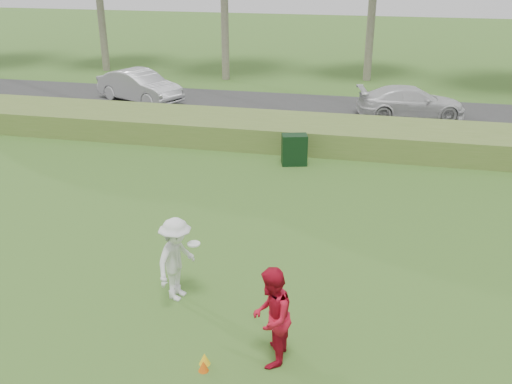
% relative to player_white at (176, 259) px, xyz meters
% --- Properties ---
extents(ground, '(120.00, 120.00, 0.00)m').
position_rel_player_white_xyz_m(ground, '(1.04, -0.96, -0.93)').
color(ground, '#336020').
rests_on(ground, ground).
extents(reed_strip, '(80.00, 3.00, 0.90)m').
position_rel_player_white_xyz_m(reed_strip, '(1.04, 11.04, -0.48)').
color(reed_strip, '#54712D').
rests_on(reed_strip, ground).
extents(park_road, '(80.00, 6.00, 0.06)m').
position_rel_player_white_xyz_m(park_road, '(1.04, 16.04, -0.90)').
color(park_road, '#2D2D2D').
rests_on(park_road, ground).
extents(player_white, '(1.01, 1.33, 1.86)m').
position_rel_player_white_xyz_m(player_white, '(0.00, 0.00, 0.00)').
color(player_white, white).
rests_on(player_white, ground).
extents(player_red, '(0.72, 0.93, 1.90)m').
position_rel_player_white_xyz_m(player_red, '(2.35, -1.61, 0.02)').
color(player_red, red).
rests_on(player_red, ground).
extents(cone_orange, '(0.19, 0.19, 0.21)m').
position_rel_player_white_xyz_m(cone_orange, '(1.23, -2.14, -0.83)').
color(cone_orange, '#EB590C').
rests_on(cone_orange, ground).
extents(cone_yellow, '(0.21, 0.21, 0.23)m').
position_rel_player_white_xyz_m(cone_yellow, '(1.19, -1.95, -0.82)').
color(cone_yellow, yellow).
rests_on(cone_yellow, ground).
extents(utility_cabinet, '(0.97, 0.75, 1.08)m').
position_rel_player_white_xyz_m(utility_cabinet, '(1.14, 8.74, -0.39)').
color(utility_cabinet, black).
rests_on(utility_cabinet, ground).
extents(car_mid, '(4.83, 3.34, 1.51)m').
position_rel_player_white_xyz_m(car_mid, '(-7.61, 15.82, -0.12)').
color(car_mid, silver).
rests_on(car_mid, park_road).
extents(car_right, '(4.95, 2.78, 1.36)m').
position_rel_player_white_xyz_m(car_right, '(5.23, 15.70, -0.19)').
color(car_right, silver).
rests_on(car_right, park_road).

